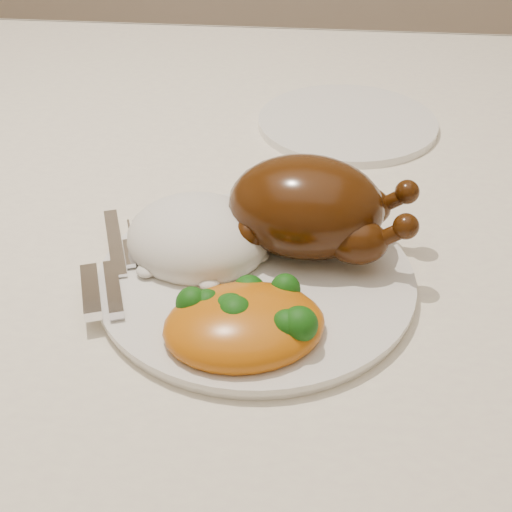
# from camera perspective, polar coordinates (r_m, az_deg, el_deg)

# --- Properties ---
(dining_table) EXTENTS (1.60, 0.90, 0.76)m
(dining_table) POSITION_cam_1_polar(r_m,az_deg,el_deg) (0.87, -9.05, 0.71)
(dining_table) COLOR brown
(dining_table) RESTS_ON floor
(tablecloth) EXTENTS (1.73, 1.03, 0.18)m
(tablecloth) POSITION_cam_1_polar(r_m,az_deg,el_deg) (0.83, -9.52, 4.85)
(tablecloth) COLOR beige
(tablecloth) RESTS_ON dining_table
(dinner_plate) EXTENTS (0.34, 0.34, 0.01)m
(dinner_plate) POSITION_cam_1_polar(r_m,az_deg,el_deg) (0.63, 0.00, -1.91)
(dinner_plate) COLOR white
(dinner_plate) RESTS_ON tablecloth
(side_plate) EXTENTS (0.29, 0.29, 0.01)m
(side_plate) POSITION_cam_1_polar(r_m,az_deg,el_deg) (0.91, 7.32, 10.52)
(side_plate) COLOR white
(side_plate) RESTS_ON tablecloth
(roast_chicken) EXTENTS (0.18, 0.12, 0.09)m
(roast_chicken) POSITION_cam_1_polar(r_m,az_deg,el_deg) (0.64, 4.39, 3.90)
(roast_chicken) COLOR #472007
(roast_chicken) RESTS_ON dinner_plate
(rice_mound) EXTENTS (0.15, 0.14, 0.07)m
(rice_mound) POSITION_cam_1_polar(r_m,az_deg,el_deg) (0.65, -4.67, 1.42)
(rice_mound) COLOR white
(rice_mound) RESTS_ON dinner_plate
(mac_and_cheese) EXTENTS (0.15, 0.13, 0.05)m
(mac_and_cheese) POSITION_cam_1_polar(r_m,az_deg,el_deg) (0.56, -0.72, -5.26)
(mac_and_cheese) COLOR orange
(mac_and_cheese) RESTS_ON dinner_plate
(cutlery) EXTENTS (0.06, 0.16, 0.01)m
(cutlery) POSITION_cam_1_polar(r_m,az_deg,el_deg) (0.63, -11.68, -1.41)
(cutlery) COLOR silver
(cutlery) RESTS_ON dinner_plate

